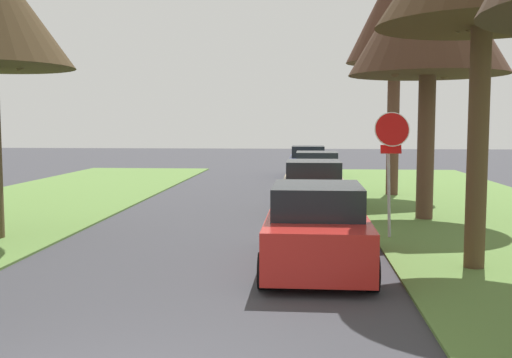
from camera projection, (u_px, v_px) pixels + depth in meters
The scene contains 7 objects.
stop_sign_far at pixel (391, 147), 13.90m from camera, with size 0.82×0.73×2.91m.
street_tree_right_mid_b at pixel (429, 8), 16.34m from camera, with size 4.32×4.32×7.69m.
street_tree_right_far at pixel (395, 15), 21.94m from camera, with size 3.53×3.53×8.48m.
parked_sedan_red at pixel (317, 229), 11.29m from camera, with size 1.97×4.41×1.57m.
parked_sedan_tan at pixel (313, 188), 18.43m from camera, with size 1.97×4.41×1.57m.
parked_sedan_white at pixel (316, 173), 24.27m from camera, with size 1.97×4.41×1.57m.
parked_sedan_navy at pixel (308, 162), 30.70m from camera, with size 1.97×4.41×1.57m.
Camera 1 is at (1.92, -5.20, 2.68)m, focal length 42.35 mm.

